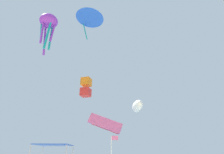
{
  "coord_description": "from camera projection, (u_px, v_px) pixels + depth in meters",
  "views": [
    {
      "loc": [
        -2.69,
        -14.76,
        1.8
      ],
      "look_at": [
        -1.87,
        7.03,
        10.95
      ],
      "focal_mm": 29.62,
      "sensor_mm": 36.0,
      "label": 1
    }
  ],
  "objects": [
    {
      "name": "kite_delta_blue",
      "position": [
        90.0,
        16.0,
        31.95
      ],
      "size": [
        6.59,
        6.56,
        4.05
      ],
      "rotation": [
        0.0,
        0.0,
        5.23
      ],
      "color": "blue"
    },
    {
      "name": "kite_inflatable_white",
      "position": [
        137.0,
        106.0,
        31.08
      ],
      "size": [
        1.84,
        5.51,
        2.02
      ],
      "rotation": [
        0.0,
        0.0,
        1.55
      ],
      "color": "white"
    },
    {
      "name": "kite_octopus_purple",
      "position": [
        48.0,
        23.0,
        28.74
      ],
      "size": [
        2.78,
        2.78,
        6.56
      ],
      "rotation": [
        0.0,
        0.0,
        6.28
      ],
      "color": "purple"
    },
    {
      "name": "banner_flag",
      "position": [
        112.0,
        152.0,
        15.26
      ],
      "size": [
        0.61,
        0.06,
        3.27
      ],
      "color": "silver",
      "rests_on": "ground"
    },
    {
      "name": "canopy_tent",
      "position": [
        54.0,
        146.0,
        15.63
      ],
      "size": [
        2.82,
        3.16,
        2.57
      ],
      "color": "#B2B2B7",
      "rests_on": "ground"
    },
    {
      "name": "kite_parafoil_pink",
      "position": [
        105.0,
        124.0,
        33.84
      ],
      "size": [
        6.5,
        1.15,
        3.96
      ],
      "rotation": [
        0.0,
        0.0,
        6.21
      ],
      "color": "pink"
    },
    {
      "name": "kite_box_orange",
      "position": [
        86.0,
        87.0,
        33.3
      ],
      "size": [
        2.03,
        2.03,
        3.43
      ],
      "rotation": [
        0.0,
        0.0,
        1.27
      ],
      "color": "orange"
    }
  ]
}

